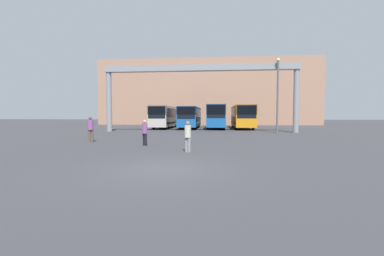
# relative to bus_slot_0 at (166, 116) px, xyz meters

# --- Properties ---
(ground_plane) EXTENTS (200.00, 200.00, 0.00)m
(ground_plane) POSITION_rel_bus_slot_0_xyz_m (5.60, -28.82, -1.80)
(ground_plane) COLOR #38383D
(building_backdrop) EXTENTS (43.44, 12.00, 12.91)m
(building_backdrop) POSITION_rel_bus_slot_0_xyz_m (5.60, 17.71, 4.65)
(building_backdrop) COLOR tan
(building_backdrop) RESTS_ON ground
(overhead_gantry) EXTENTS (21.69, 0.80, 7.55)m
(overhead_gantry) POSITION_rel_bus_slot_0_xyz_m (5.60, -8.76, 4.31)
(overhead_gantry) COLOR gray
(overhead_gantry) RESTS_ON ground
(bus_slot_0) EXTENTS (2.44, 11.84, 3.12)m
(bus_slot_0) POSITION_rel_bus_slot_0_xyz_m (0.00, 0.00, 0.00)
(bus_slot_0) COLOR beige
(bus_slot_0) RESTS_ON ground
(bus_slot_1) EXTENTS (2.47, 10.62, 3.03)m
(bus_slot_1) POSITION_rel_bus_slot_0_xyz_m (3.73, -0.61, -0.05)
(bus_slot_1) COLOR #1959A5
(bus_slot_1) RESTS_ON ground
(bus_slot_2) EXTENTS (2.46, 11.93, 3.27)m
(bus_slot_2) POSITION_rel_bus_slot_0_xyz_m (7.46, 0.05, 0.08)
(bus_slot_2) COLOR #1959A5
(bus_slot_2) RESTS_ON ground
(bus_slot_3) EXTENTS (2.57, 10.81, 3.20)m
(bus_slot_3) POSITION_rel_bus_slot_0_xyz_m (11.19, -0.52, 0.04)
(bus_slot_3) COLOR orange
(bus_slot_3) RESTS_ON ground
(pedestrian_near_center) EXTENTS (0.33, 0.33, 1.60)m
(pedestrian_near_center) POSITION_rel_bus_slot_0_xyz_m (6.04, -24.54, -0.95)
(pedestrian_near_center) COLOR gray
(pedestrian_near_center) RESTS_ON ground
(pedestrian_near_left) EXTENTS (0.38, 0.38, 1.82)m
(pedestrian_near_left) POSITION_rel_bus_slot_0_xyz_m (-1.38, -20.27, -0.84)
(pedestrian_near_left) COLOR brown
(pedestrian_near_left) RESTS_ON ground
(pedestrian_far_center) EXTENTS (0.33, 0.33, 1.61)m
(pedestrian_far_center) POSITION_rel_bus_slot_0_xyz_m (3.04, -21.98, -0.95)
(pedestrian_far_center) COLOR black
(pedestrian_far_center) RESTS_ON ground
(lamp_post) EXTENTS (0.36, 0.36, 7.94)m
(lamp_post) POSITION_rel_bus_slot_0_xyz_m (14.00, -9.48, 2.53)
(lamp_post) COLOR #595B60
(lamp_post) RESTS_ON ground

